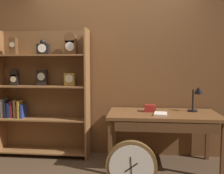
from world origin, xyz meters
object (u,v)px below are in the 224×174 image
(open_repair_manual, at_px, (161,114))
(workbench, at_px, (163,119))
(toolbox_small, at_px, (150,108))
(round_clock_large, at_px, (131,167))
(bookshelf, at_px, (42,92))
(desk_lamp, at_px, (197,95))

(open_repair_manual, bearing_deg, workbench, 75.05)
(toolbox_small, bearing_deg, round_clock_large, -105.68)
(bookshelf, relative_size, toolbox_small, 12.72)
(workbench, height_order, open_repair_manual, open_repair_manual)
(workbench, bearing_deg, open_repair_manual, -113.90)
(desk_lamp, relative_size, round_clock_large, 0.63)
(bookshelf, distance_m, desk_lamp, 2.26)
(toolbox_small, relative_size, round_clock_large, 0.25)
(bookshelf, height_order, desk_lamp, bookshelf)
(desk_lamp, height_order, open_repair_manual, desk_lamp)
(bookshelf, distance_m, toolbox_small, 1.64)
(open_repair_manual, relative_size, round_clock_large, 0.37)
(bookshelf, height_order, open_repair_manual, bookshelf)
(workbench, xyz_separation_m, desk_lamp, (0.46, 0.14, 0.31))
(round_clock_large, bearing_deg, open_repair_manual, 60.54)
(desk_lamp, bearing_deg, bookshelf, 176.13)
(desk_lamp, height_order, round_clock_large, desk_lamp)
(bookshelf, height_order, workbench, bookshelf)
(workbench, relative_size, round_clock_large, 2.48)
(bookshelf, bearing_deg, open_repair_manual, -12.91)
(workbench, relative_size, toolbox_small, 9.76)
(bookshelf, height_order, round_clock_large, bookshelf)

